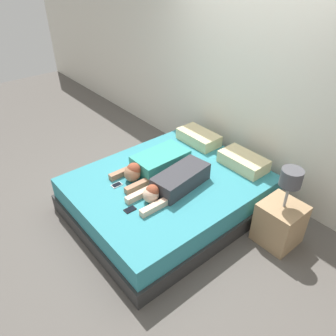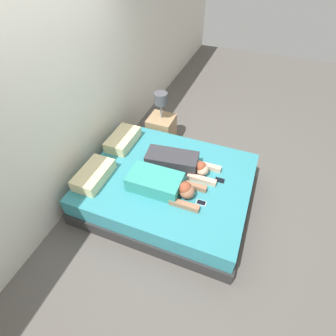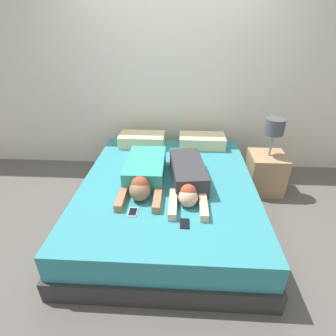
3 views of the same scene
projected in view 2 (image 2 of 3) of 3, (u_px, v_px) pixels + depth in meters
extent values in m
plane|color=#5B5651|center=(168.00, 198.00, 3.78)|extent=(12.00, 12.00, 0.00)
cube|color=silver|center=(73.00, 101.00, 3.19)|extent=(12.00, 0.06, 2.60)
cube|color=#2D2D2D|center=(168.00, 193.00, 3.71)|extent=(1.80, 2.19, 0.20)
cube|color=teal|center=(168.00, 182.00, 3.55)|extent=(1.74, 2.13, 0.25)
cube|color=beige|center=(94.00, 175.00, 3.37)|extent=(0.58, 0.33, 0.15)
cube|color=beige|center=(123.00, 139.00, 3.89)|extent=(0.58, 0.33, 0.15)
cube|color=teal|center=(155.00, 182.00, 3.25)|extent=(0.39, 0.67, 0.20)
sphere|color=#A37051|center=(187.00, 191.00, 3.15)|extent=(0.19, 0.19, 0.19)
sphere|color=#99472D|center=(185.00, 188.00, 3.12)|extent=(0.16, 0.16, 0.16)
cube|color=#A37051|center=(184.00, 205.00, 3.08)|extent=(0.07, 0.36, 0.07)
cube|color=#A37051|center=(192.00, 186.00, 3.29)|extent=(0.07, 0.36, 0.07)
cube|color=#333338|center=(172.00, 160.00, 3.53)|extent=(0.40, 0.72, 0.20)
sphere|color=beige|center=(202.00, 169.00, 3.43)|extent=(0.17, 0.17, 0.17)
sphere|color=#99472D|center=(201.00, 167.00, 3.41)|extent=(0.15, 0.15, 0.15)
cube|color=beige|center=(202.00, 180.00, 3.37)|extent=(0.07, 0.38, 0.07)
cube|color=beige|center=(207.00, 166.00, 3.54)|extent=(0.07, 0.38, 0.07)
cube|color=silver|center=(201.00, 203.00, 3.14)|extent=(0.08, 0.12, 0.01)
cube|color=black|center=(201.00, 202.00, 3.13)|extent=(0.06, 0.10, 0.00)
cube|color=black|center=(220.00, 180.00, 3.40)|extent=(0.08, 0.12, 0.01)
cube|color=black|center=(220.00, 180.00, 3.40)|extent=(0.06, 0.10, 0.00)
cube|color=tan|center=(161.00, 130.00, 4.53)|extent=(0.42, 0.42, 0.49)
cylinder|color=#999999|center=(161.00, 111.00, 4.27)|extent=(0.03, 0.03, 0.27)
cylinder|color=#4C4C51|center=(161.00, 98.00, 4.11)|extent=(0.22, 0.22, 0.18)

